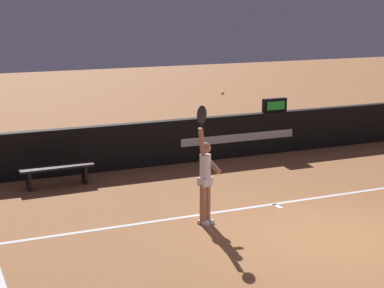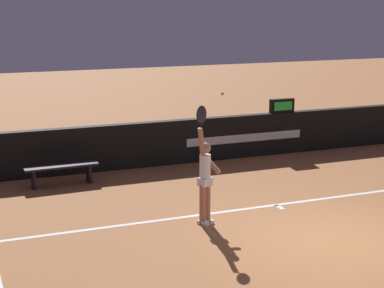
% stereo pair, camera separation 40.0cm
% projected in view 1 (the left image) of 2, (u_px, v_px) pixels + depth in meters
% --- Properties ---
extents(ground_plane, '(60.00, 60.00, 0.00)m').
position_uv_depth(ground_plane, '(336.00, 239.00, 11.58)').
color(ground_plane, '#A26438').
extents(court_lines, '(11.82, 5.94, 0.00)m').
position_uv_depth(court_lines, '(360.00, 252.00, 10.97)').
color(court_lines, white).
rests_on(court_lines, ground).
extents(back_wall, '(15.41, 0.25, 1.17)m').
position_uv_depth(back_wall, '(197.00, 140.00, 17.09)').
color(back_wall, black).
rests_on(back_wall, ground).
extents(speed_display, '(0.72, 0.17, 0.39)m').
position_uv_depth(speed_display, '(274.00, 105.00, 17.85)').
color(speed_display, black).
rests_on(speed_display, back_wall).
extents(tennis_player, '(0.50, 0.45, 2.36)m').
position_uv_depth(tennis_player, '(205.00, 176.00, 12.18)').
color(tennis_player, '#A76E54').
rests_on(tennis_player, ground).
extents(tennis_ball, '(0.06, 0.06, 0.06)m').
position_uv_depth(tennis_ball, '(223.00, 94.00, 11.74)').
color(tennis_ball, '#C7E52D').
extents(courtside_bench_near, '(1.74, 0.43, 0.48)m').
position_uv_depth(courtside_bench_near, '(57.00, 171.00, 14.77)').
color(courtside_bench_near, black).
rests_on(courtside_bench_near, ground).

